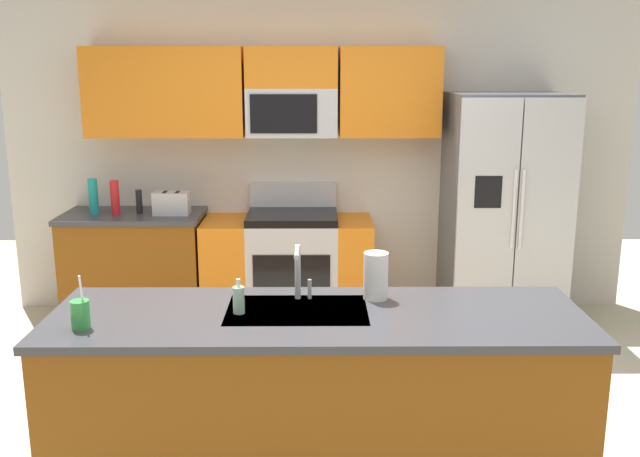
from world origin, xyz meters
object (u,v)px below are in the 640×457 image
(bottle_teal, at_px, (93,197))
(soap_dispenser, at_px, (239,299))
(refrigerator, at_px, (504,211))
(pepper_mill, at_px, (139,202))
(drink_cup_green, at_px, (80,314))
(sink_faucet, at_px, (299,268))
(range_oven, at_px, (288,267))
(bottle_red, at_px, (115,198))
(paper_towel_roll, at_px, (376,276))
(toaster, at_px, (172,203))

(bottle_teal, relative_size, soap_dispenser, 1.66)
(refrigerator, height_order, pepper_mill, refrigerator)
(pepper_mill, relative_size, soap_dispenser, 1.11)
(bottle_teal, distance_m, soap_dispenser, 2.70)
(drink_cup_green, bearing_deg, sink_faucet, 21.62)
(range_oven, height_order, bottle_red, bottle_red)
(range_oven, relative_size, sink_faucet, 4.82)
(range_oven, bearing_deg, refrigerator, -2.39)
(pepper_mill, xyz_separation_m, soap_dispenser, (1.05, -2.33, -0.03))
(bottle_red, distance_m, drink_cup_green, 2.54)
(range_oven, height_order, sink_faucet, sink_faucet)
(bottle_red, height_order, bottle_teal, bottle_teal)
(pepper_mill, distance_m, paper_towel_roll, 2.73)
(toaster, distance_m, soap_dispenser, 2.41)
(toaster, height_order, pepper_mill, pepper_mill)
(bottle_red, distance_m, soap_dispenser, 2.59)
(toaster, height_order, bottle_red, bottle_red)
(bottle_teal, height_order, drink_cup_green, bottle_teal)
(drink_cup_green, relative_size, paper_towel_roll, 1.05)
(range_oven, height_order, refrigerator, refrigerator)
(range_oven, bearing_deg, bottle_red, -177.74)
(pepper_mill, relative_size, sink_faucet, 0.67)
(refrigerator, xyz_separation_m, drink_cup_green, (-2.55, -2.46, 0.04))
(bottle_red, distance_m, bottle_teal, 0.18)
(refrigerator, distance_m, bottle_red, 3.09)
(refrigerator, xyz_separation_m, soap_dispenser, (-1.86, -2.26, 0.04))
(refrigerator, distance_m, paper_towel_roll, 2.38)
(range_oven, distance_m, refrigerator, 1.79)
(refrigerator, relative_size, sink_faucet, 6.56)
(toaster, relative_size, soap_dispenser, 1.65)
(range_oven, xyz_separation_m, drink_cup_green, (-0.83, -2.54, 0.52))
(bottle_teal, xyz_separation_m, drink_cup_green, (0.71, -2.50, -0.07))
(sink_faucet, xyz_separation_m, soap_dispenser, (-0.28, -0.19, -0.10))
(soap_dispenser, height_order, paper_towel_roll, paper_towel_roll)
(pepper_mill, bearing_deg, paper_towel_roll, -51.07)
(pepper_mill, xyz_separation_m, bottle_red, (-0.18, -0.05, 0.04))
(range_oven, xyz_separation_m, paper_towel_roll, (0.53, -2.13, 0.58))
(drink_cup_green, height_order, paper_towel_roll, drink_cup_green)
(sink_faucet, bearing_deg, refrigerator, 52.74)
(bottle_teal, distance_m, sink_faucet, 2.71)
(toaster, bearing_deg, drink_cup_green, -87.92)
(bottle_red, height_order, soap_dispenser, bottle_red)
(bottle_teal, bearing_deg, paper_towel_roll, -45.35)
(refrigerator, bearing_deg, paper_towel_roll, -120.17)
(bottle_teal, bearing_deg, bottle_red, -6.98)
(bottle_teal, bearing_deg, drink_cup_green, -74.08)
(refrigerator, bearing_deg, drink_cup_green, -135.99)
(toaster, bearing_deg, soap_dispenser, -71.22)
(drink_cup_green, bearing_deg, toaster, 92.08)
(refrigerator, distance_m, sink_faucet, 2.62)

